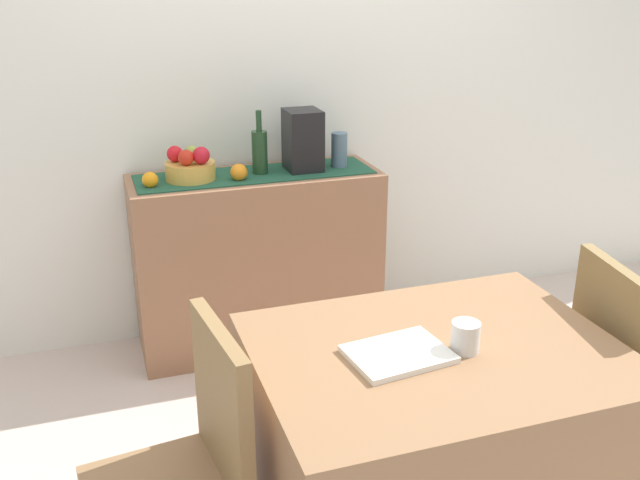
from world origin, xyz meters
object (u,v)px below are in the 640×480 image
object	(u,v)px
sideboard_console	(258,261)
coffee_maker	(303,141)
dining_table	(431,453)
open_book	(398,354)
fruit_bowl	(190,171)
coffee_cup	(465,337)
wine_bottle	(260,151)
chair_by_corner	(635,431)
ceramic_vase	(339,150)

from	to	relation	value
sideboard_console	coffee_maker	xyz separation A→B (m)	(0.23, 0.00, 0.58)
sideboard_console	dining_table	size ratio (longest dim) A/B	1.10
sideboard_console	open_book	distance (m)	1.56
fruit_bowl	dining_table	bearing A→B (deg)	-72.75
coffee_maker	coffee_cup	bearing A→B (deg)	-89.87
dining_table	sideboard_console	bearing A→B (deg)	96.49
wine_bottle	chair_by_corner	world-z (taller)	wine_bottle
coffee_cup	chair_by_corner	xyz separation A→B (m)	(0.73, 0.04, -0.52)
dining_table	open_book	bearing A→B (deg)	-175.87
coffee_maker	ceramic_vase	bearing A→B (deg)	0.00
fruit_bowl	coffee_maker	xyz separation A→B (m)	(0.53, 0.00, 0.10)
sideboard_console	coffee_cup	bearing A→B (deg)	-81.31
wine_bottle	chair_by_corner	distance (m)	1.92
wine_bottle	open_book	world-z (taller)	wine_bottle
coffee_cup	chair_by_corner	bearing A→B (deg)	3.13
chair_by_corner	coffee_maker	bearing A→B (deg)	115.81
coffee_maker	ceramic_vase	size ratio (longest dim) A/B	1.71
open_book	wine_bottle	bearing A→B (deg)	83.88
sideboard_console	coffee_cup	xyz separation A→B (m)	(0.24, -1.56, 0.35)
sideboard_console	wine_bottle	distance (m)	0.55
coffee_maker	open_book	xyz separation A→B (m)	(-0.19, -1.53, -0.27)
coffee_maker	chair_by_corner	world-z (taller)	coffee_maker
coffee_maker	open_book	size ratio (longest dim) A/B	1.03
dining_table	chair_by_corner	size ratio (longest dim) A/B	1.18
wine_bottle	coffee_maker	xyz separation A→B (m)	(0.21, 0.00, 0.03)
dining_table	open_book	xyz separation A→B (m)	(-0.13, -0.01, 0.38)
open_book	coffee_cup	distance (m)	0.20
sideboard_console	coffee_maker	distance (m)	0.63
wine_bottle	coffee_maker	distance (m)	0.21
coffee_maker	chair_by_corner	bearing A→B (deg)	-64.19
coffee_cup	open_book	bearing A→B (deg)	171.88
chair_by_corner	coffee_cup	bearing A→B (deg)	-176.87
sideboard_console	chair_by_corner	xyz separation A→B (m)	(0.97, -1.52, -0.17)
chair_by_corner	fruit_bowl	bearing A→B (deg)	129.87
ceramic_vase	coffee_cup	xyz separation A→B (m)	(-0.18, -1.56, -0.17)
fruit_bowl	ceramic_vase	world-z (taller)	ceramic_vase
chair_by_corner	open_book	bearing A→B (deg)	-179.25
coffee_maker	dining_table	bearing A→B (deg)	-92.32
wine_bottle	open_book	bearing A→B (deg)	-89.36
sideboard_console	wine_bottle	size ratio (longest dim) A/B	3.90
chair_by_corner	dining_table	bearing A→B (deg)	-179.81
sideboard_console	fruit_bowl	world-z (taller)	fruit_bowl
sideboard_console	wine_bottle	xyz separation A→B (m)	(0.03, 0.00, 0.55)
dining_table	open_book	world-z (taller)	open_book
fruit_bowl	coffee_maker	bearing A→B (deg)	0.00
coffee_cup	wine_bottle	bearing A→B (deg)	97.78
dining_table	open_book	size ratio (longest dim) A/B	3.80
ceramic_vase	open_book	xyz separation A→B (m)	(-0.37, -1.53, -0.21)
sideboard_console	open_book	world-z (taller)	sideboard_console
ceramic_vase	dining_table	bearing A→B (deg)	-99.12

